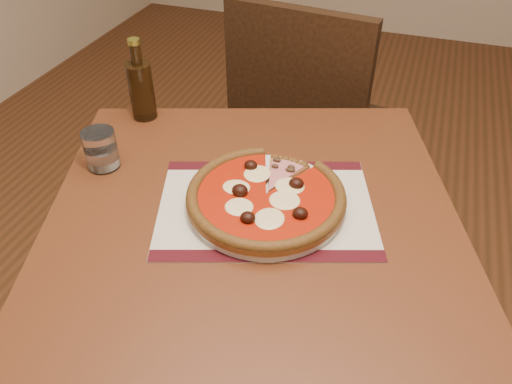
% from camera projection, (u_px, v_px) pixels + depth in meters
% --- Properties ---
extents(table, '(1.02, 1.02, 0.75)m').
position_uv_depth(table, '(253.00, 246.00, 1.05)').
color(table, '#632C17').
rests_on(table, ground).
extents(chair_far, '(0.50, 0.50, 0.94)m').
position_uv_depth(chair_far, '(306.00, 119.00, 1.66)').
color(chair_far, black).
rests_on(chair_far, ground).
extents(placemat, '(0.50, 0.42, 0.00)m').
position_uv_depth(placemat, '(266.00, 207.00, 0.99)').
color(placemat, beige).
rests_on(placemat, table).
extents(plate, '(0.30, 0.30, 0.02)m').
position_uv_depth(plate, '(266.00, 203.00, 0.98)').
color(plate, white).
rests_on(plate, placemat).
extents(pizza, '(0.31, 0.31, 0.04)m').
position_uv_depth(pizza, '(266.00, 195.00, 0.97)').
color(pizza, brown).
rests_on(pizza, plate).
extents(ham_slice, '(0.09, 0.13, 0.02)m').
position_uv_depth(ham_slice, '(283.00, 176.00, 1.02)').
color(ham_slice, brown).
rests_on(ham_slice, plate).
extents(water_glass, '(0.07, 0.07, 0.09)m').
position_uv_depth(water_glass, '(101.00, 149.00, 1.07)').
color(water_glass, white).
rests_on(water_glass, table).
extents(bottle, '(0.06, 0.06, 0.20)m').
position_uv_depth(bottle, '(141.00, 88.00, 1.21)').
color(bottle, '#331F0C').
rests_on(bottle, table).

